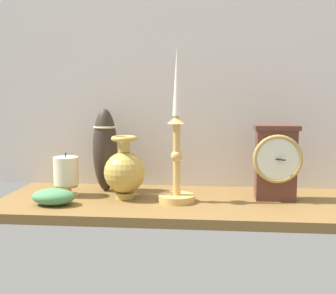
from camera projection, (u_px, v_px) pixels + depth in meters
The scene contains 8 objects.
ground_plane at pixel (188, 204), 115.30cm from camera, with size 100.00×36.00×2.40cm, color brown.
back_wall at pixel (191, 78), 129.45cm from camera, with size 120.00×2.00×65.00cm, color silver.
mantel_clock at pixel (276, 162), 113.92cm from camera, with size 12.58×8.63×19.72cm.
candlestick_tall_left at pixel (177, 155), 111.82cm from camera, with size 9.57×9.57×39.87cm.
brass_vase_bulbous at pixel (125, 171), 115.88cm from camera, with size 10.97×10.97×16.76cm.
pillar_candle_front at pixel (66, 175), 119.04cm from camera, with size 6.77×6.77×11.95cm.
tall_ceramic_vase at pixel (105, 150), 124.67cm from camera, with size 6.99×6.99×23.62cm.
ivy_sprig at pixel (53, 197), 109.69cm from camera, with size 10.90×7.63×4.19cm.
Camera 1 is at (5.84, -112.54, 27.96)cm, focal length 46.69 mm.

